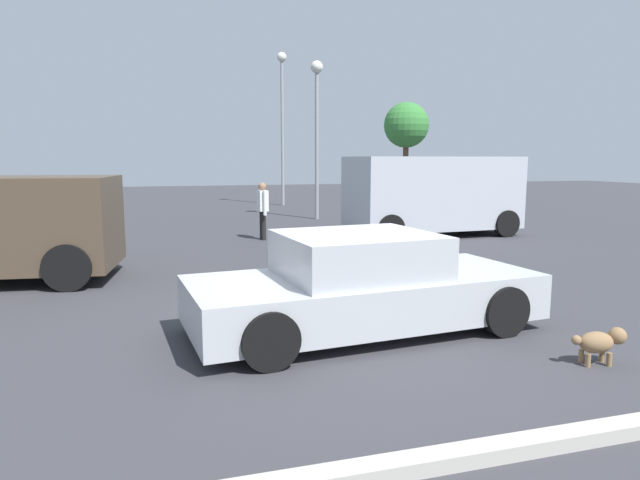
% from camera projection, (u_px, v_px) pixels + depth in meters
% --- Properties ---
extents(ground_plane, '(80.00, 80.00, 0.00)m').
position_uv_depth(ground_plane, '(336.00, 328.00, 7.29)').
color(ground_plane, '#38383D').
extents(sedan_foreground, '(4.59, 2.25, 1.27)m').
position_uv_depth(sedan_foreground, '(362.00, 286.00, 7.09)').
color(sedan_foreground, '#B7BABF').
rests_on(sedan_foreground, ground_plane).
extents(dog, '(0.62, 0.29, 0.40)m').
position_uv_depth(dog, '(600.00, 342.00, 5.96)').
color(dog, olive).
rests_on(dog, ground_plane).
extents(van_white, '(4.93, 2.42, 2.26)m').
position_uv_depth(van_white, '(432.00, 193.00, 15.96)').
color(van_white, '#B2B7C1').
rests_on(van_white, ground_plane).
extents(pedestrian, '(0.27, 0.57, 1.56)m').
position_uv_depth(pedestrian, '(263.00, 206.00, 15.10)').
color(pedestrian, black).
rests_on(pedestrian, ground_plane).
extents(parking_curb, '(7.69, 0.20, 0.12)m').
position_uv_depth(parking_curb, '(480.00, 453.00, 4.07)').
color(parking_curb, '#B7B2A8').
rests_on(parking_curb, ground_plane).
extents(light_post_near, '(0.44, 0.44, 5.64)m').
position_uv_depth(light_post_near, '(317.00, 111.00, 19.88)').
color(light_post_near, gray).
rests_on(light_post_near, ground_plane).
extents(light_post_mid, '(0.44, 0.44, 7.06)m').
position_uv_depth(light_post_mid, '(282.00, 104.00, 25.84)').
color(light_post_mid, gray).
rests_on(light_post_mid, ground_plane).
extents(tree_back_center, '(2.68, 2.68, 5.53)m').
position_uv_depth(tree_back_center, '(406.00, 126.00, 33.05)').
color(tree_back_center, brown).
rests_on(tree_back_center, ground_plane).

